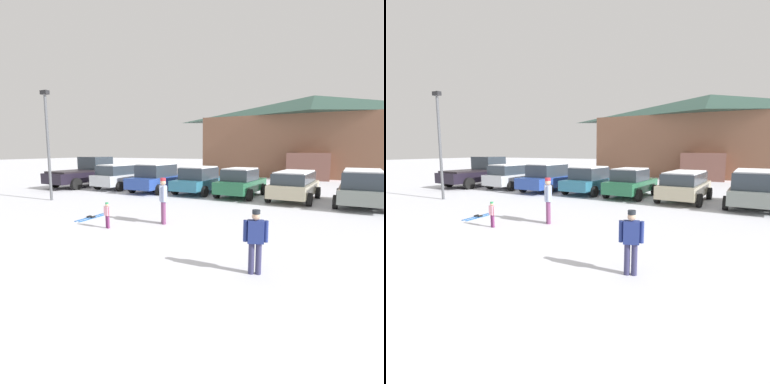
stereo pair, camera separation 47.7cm
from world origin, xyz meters
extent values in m
plane|color=silver|center=(0.00, 0.00, 0.00)|extent=(160.00, 160.00, 0.00)
cube|color=brown|center=(2.65, 30.63, 2.99)|extent=(21.37, 10.25, 5.98)
pyramid|color=#2A473D|center=(2.65, 30.63, 7.11)|extent=(22.00, 10.88, 2.26)
cube|color=#85554B|center=(2.87, 25.02, 1.20)|extent=(3.67, 1.94, 2.40)
cube|color=silver|center=(-8.20, 12.92, 0.67)|extent=(2.04, 4.21, 0.69)
cube|color=#2D3842|center=(-8.21, 12.84, 1.32)|extent=(1.77, 3.21, 0.61)
cube|color=white|center=(-8.21, 12.84, 1.65)|extent=(1.65, 3.05, 0.06)
cylinder|color=black|center=(-9.13, 14.25, 0.32)|extent=(0.25, 0.65, 0.64)
cylinder|color=black|center=(-7.15, 14.15, 0.32)|extent=(0.25, 0.65, 0.64)
cylinder|color=black|center=(-9.25, 11.69, 0.32)|extent=(0.25, 0.65, 0.64)
cylinder|color=black|center=(-7.27, 11.60, 0.32)|extent=(0.25, 0.65, 0.64)
cube|color=#29479D|center=(-5.15, 12.90, 0.65)|extent=(1.93, 4.77, 0.66)
cube|color=#2D3842|center=(-5.15, 12.67, 1.35)|extent=(1.68, 2.49, 0.75)
cube|color=white|center=(-5.15, 12.67, 1.76)|extent=(1.56, 2.37, 0.06)
cylinder|color=black|center=(-6.13, 14.39, 0.32)|extent=(0.23, 0.64, 0.64)
cylinder|color=black|center=(-4.12, 14.36, 0.32)|extent=(0.23, 0.64, 0.64)
cylinder|color=black|center=(-6.17, 11.45, 0.32)|extent=(0.23, 0.64, 0.64)
cylinder|color=black|center=(-4.17, 11.42, 0.32)|extent=(0.23, 0.64, 0.64)
cube|color=#2B6B88|center=(-2.32, 13.32, 0.61)|extent=(2.04, 4.63, 0.58)
cube|color=#2D3842|center=(-2.33, 13.09, 1.25)|extent=(1.72, 2.44, 0.69)
cube|color=white|center=(-2.33, 13.09, 1.62)|extent=(1.60, 2.31, 0.06)
cylinder|color=black|center=(-3.24, 14.78, 0.32)|extent=(0.25, 0.65, 0.64)
cylinder|color=black|center=(-1.27, 14.68, 0.32)|extent=(0.25, 0.65, 0.64)
cylinder|color=black|center=(-3.37, 11.96, 0.32)|extent=(0.25, 0.65, 0.64)
cylinder|color=black|center=(-1.41, 11.87, 0.32)|extent=(0.25, 0.65, 0.64)
cube|color=#236542|center=(0.38, 13.00, 0.64)|extent=(2.01, 4.20, 0.64)
cube|color=#2D3842|center=(0.37, 12.80, 1.27)|extent=(1.68, 2.22, 0.63)
cube|color=white|center=(0.37, 12.80, 1.61)|extent=(1.56, 2.11, 0.06)
cylinder|color=black|center=(-0.48, 14.33, 0.32)|extent=(0.26, 0.65, 0.64)
cylinder|color=black|center=(1.41, 14.21, 0.32)|extent=(0.26, 0.65, 0.64)
cylinder|color=black|center=(-0.64, 11.80, 0.32)|extent=(0.26, 0.65, 0.64)
cylinder|color=black|center=(1.25, 11.68, 0.32)|extent=(0.26, 0.65, 0.64)
cube|color=#B5AC8D|center=(3.32, 12.91, 0.63)|extent=(2.15, 4.51, 0.63)
cube|color=#2D3842|center=(3.31, 12.82, 1.22)|extent=(1.86, 3.44, 0.55)
cube|color=white|center=(3.31, 12.82, 1.53)|extent=(1.73, 3.27, 0.06)
cylinder|color=black|center=(2.43, 14.34, 0.32)|extent=(0.27, 0.65, 0.64)
cylinder|color=black|center=(4.40, 14.19, 0.32)|extent=(0.27, 0.65, 0.64)
cylinder|color=black|center=(2.23, 11.62, 0.32)|extent=(0.27, 0.65, 0.64)
cylinder|color=black|center=(4.20, 11.48, 0.32)|extent=(0.27, 0.65, 0.64)
cube|color=gray|center=(6.40, 12.66, 0.63)|extent=(2.10, 4.55, 0.62)
cube|color=#2D3842|center=(6.40, 12.57, 1.31)|extent=(1.82, 3.47, 0.74)
cube|color=white|center=(6.40, 12.57, 1.71)|extent=(1.70, 3.29, 0.06)
cylinder|color=black|center=(5.45, 14.09, 0.32)|extent=(0.25, 0.65, 0.64)
cylinder|color=black|center=(5.32, 11.32, 0.32)|extent=(0.25, 0.65, 0.64)
cube|color=black|center=(-11.42, 12.64, 0.75)|extent=(2.42, 5.65, 0.70)
cube|color=#2D3842|center=(-11.35, 13.75, 1.62)|extent=(2.02, 1.89, 1.05)
cube|color=black|center=(-11.48, 11.68, 1.16)|extent=(2.26, 3.17, 0.12)
cylinder|color=black|center=(-12.44, 14.37, 0.40)|extent=(0.31, 0.81, 0.80)
cylinder|color=black|center=(-10.19, 14.23, 0.40)|extent=(0.31, 0.81, 0.80)
cylinder|color=black|center=(-12.65, 11.06, 0.40)|extent=(0.31, 0.81, 0.80)
cylinder|color=black|center=(-10.39, 10.91, 0.40)|extent=(0.31, 0.81, 0.80)
cylinder|color=#733A65|center=(-0.29, 5.59, 0.41)|extent=(0.15, 0.15, 0.82)
cylinder|color=#733A65|center=(-0.17, 5.45, 0.41)|extent=(0.15, 0.15, 0.82)
cube|color=#A5B4DB|center=(-0.23, 5.52, 1.11)|extent=(0.44, 0.46, 0.58)
cylinder|color=#A5B4DB|center=(-0.39, 5.72, 1.12)|extent=(0.11, 0.11, 0.55)
cylinder|color=#A5B4DB|center=(-0.07, 5.32, 1.12)|extent=(0.11, 0.11, 0.55)
sphere|color=tan|center=(-0.23, 5.52, 1.50)|extent=(0.21, 0.21, 0.21)
cylinder|color=#B52935|center=(-0.23, 5.52, 1.62)|extent=(0.20, 0.20, 0.10)
cylinder|color=#752E63|center=(-1.66, 4.14, 0.22)|extent=(0.08, 0.08, 0.44)
cylinder|color=#752E63|center=(-1.56, 4.12, 0.22)|extent=(0.08, 0.08, 0.44)
cube|color=pink|center=(-1.61, 4.13, 0.59)|extent=(0.24, 0.18, 0.31)
cylinder|color=pink|center=(-1.74, 4.16, 0.60)|extent=(0.06, 0.06, 0.29)
cylinder|color=pink|center=(-1.48, 4.09, 0.60)|extent=(0.06, 0.06, 0.29)
sphere|color=tan|center=(-1.61, 4.13, 0.81)|extent=(0.11, 0.11, 0.11)
cylinder|color=#2B8E55|center=(-1.61, 4.13, 0.87)|extent=(0.11, 0.11, 0.05)
cylinder|color=#323257|center=(3.81, 2.55, 0.35)|extent=(0.13, 0.13, 0.69)
cylinder|color=#323257|center=(3.95, 2.60, 0.35)|extent=(0.13, 0.13, 0.69)
cube|color=navy|center=(3.88, 2.57, 0.94)|extent=(0.38, 0.30, 0.49)
cylinder|color=navy|center=(3.68, 2.50, 0.95)|extent=(0.09, 0.09, 0.46)
cylinder|color=navy|center=(4.08, 2.64, 0.95)|extent=(0.09, 0.09, 0.46)
sphere|color=tan|center=(3.88, 2.57, 1.27)|extent=(0.18, 0.18, 0.18)
cylinder|color=#20252C|center=(3.88, 2.57, 1.36)|extent=(0.17, 0.17, 0.08)
cube|color=blue|center=(-3.36, 5.07, 0.01)|extent=(0.12, 1.55, 0.02)
cube|color=black|center=(-3.36, 5.02, 0.05)|extent=(0.09, 0.20, 0.06)
cube|color=blue|center=(-3.16, 5.08, 0.01)|extent=(0.12, 1.55, 0.02)
cube|color=black|center=(-3.16, 5.03, 0.05)|extent=(0.09, 0.20, 0.06)
cylinder|color=#515459|center=(-8.30, 7.28, 2.70)|extent=(0.14, 0.14, 5.41)
cube|color=#232326|center=(-8.30, 7.28, 5.56)|extent=(0.44, 0.24, 0.20)
camera|label=1|loc=(5.39, -3.54, 2.65)|focal=28.00mm
camera|label=2|loc=(5.81, -3.32, 2.65)|focal=28.00mm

